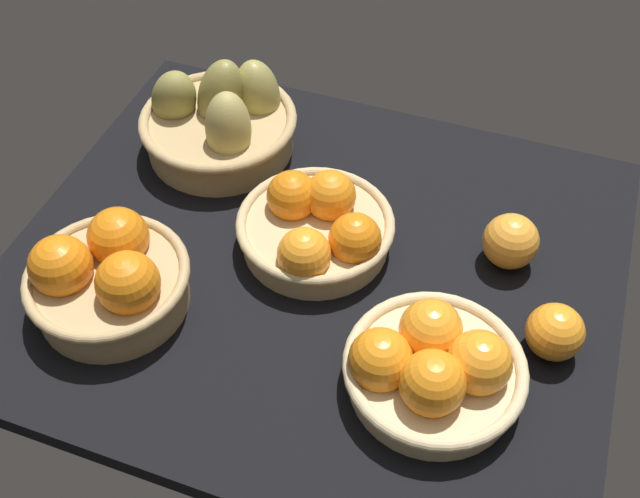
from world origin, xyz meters
TOP-DOWN VIEW (x-y plane):
  - market_tray at (0.00, 0.00)cm, footprint 84.00×72.00cm
  - basket_near_right at (20.23, -14.24)cm, footprint 22.27×22.27cm
  - basket_near_left at (-22.83, -15.71)cm, footprint 21.52×21.52cm
  - basket_far_left_pears at (-22.26, 17.97)cm, footprint 25.54×24.77cm
  - basket_center at (-0.50, 2.76)cm, footprint 22.31×22.31cm
  - loose_orange_front_gap at (33.32, -3.90)cm, footprint 7.35×7.35cm
  - loose_orange_back_gap at (25.40, 9.17)cm, footprint 7.76×7.76cm

SIDE VIEW (x-z plane):
  - market_tray at x=0.00cm, z-range 0.00..3.00cm
  - loose_orange_front_gap at x=33.32cm, z-range 3.00..10.35cm
  - loose_orange_back_gap at x=25.40cm, z-range 3.00..10.76cm
  - basket_center at x=-0.50cm, z-range 1.88..11.92cm
  - basket_near_right at x=20.23cm, z-range 1.94..12.37cm
  - basket_near_left at x=-22.83cm, z-range 2.01..13.81cm
  - basket_far_left_pears at x=-22.26cm, z-range 0.44..15.68cm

